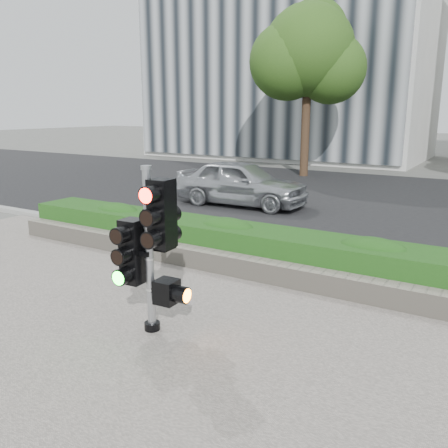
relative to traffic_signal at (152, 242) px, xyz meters
The scene contains 10 objects.
ground 1.39m from the traffic_signal, 44.91° to the left, with size 120.00×120.00×0.00m, color #51514C.
sidewalk 2.40m from the traffic_signal, 76.70° to the right, with size 16.00×11.00×0.03m, color #9E9389.
road 10.56m from the traffic_signal, 87.39° to the left, with size 60.00×13.00×0.02m, color black.
curb 3.83m from the traffic_signal, 82.49° to the left, with size 60.00×0.25×0.12m, color gray.
stone_wall 2.63m from the traffic_signal, 78.62° to the left, with size 12.00×0.32×0.34m, color gray.
hedge 3.18m from the traffic_signal, 81.02° to the left, with size 12.00×1.00×0.68m, color #337223.
building_left 25.76m from the traffic_signal, 109.95° to the left, with size 16.00×9.00×15.00m, color #B7B7B2.
tree_left 16.03m from the traffic_signal, 105.04° to the left, with size 4.61×4.03×7.34m.
traffic_signal is the anchor object (origin of this frame).
car_silver 8.43m from the traffic_signal, 111.78° to the left, with size 1.61×3.99×1.36m, color #ACAFB4.
Camera 1 is at (3.24, -4.86, 2.81)m, focal length 38.00 mm.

